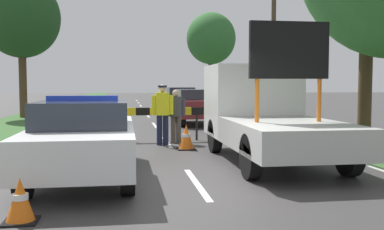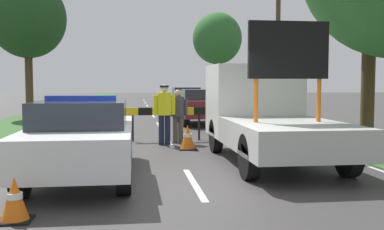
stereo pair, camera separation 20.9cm
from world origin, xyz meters
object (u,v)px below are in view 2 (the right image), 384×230
at_px(roadside_tree_near_right, 217,39).
at_px(queued_car_wagon_maroon, 200,106).
at_px(pedestrian_civilian, 178,112).
at_px(roadside_tree_near_left, 28,19).
at_px(road_barrier, 166,114).
at_px(queued_car_suv_grey, 186,100).
at_px(work_truck, 264,112).
at_px(police_officer, 164,109).
at_px(traffic_cone_centre_front, 188,137).
at_px(utility_pole, 278,50).
at_px(police_car, 83,137).
at_px(traffic_cone_near_police, 15,199).

bearing_deg(roadside_tree_near_right, queued_car_wagon_maroon, -104.00).
relative_size(pedestrian_civilian, roadside_tree_near_left, 0.22).
height_order(road_barrier, queued_car_suv_grey, queued_car_suv_grey).
relative_size(work_truck, pedestrian_civilian, 3.35).
bearing_deg(work_truck, police_officer, -50.46).
xyz_separation_m(traffic_cone_centre_front, roadside_tree_near_left, (-7.06, 12.74, 4.95)).
xyz_separation_m(roadside_tree_near_left, utility_pole, (11.72, -6.36, -2.03)).
xyz_separation_m(roadside_tree_near_right, utility_pole, (0.05, -13.83, -1.84)).
relative_size(traffic_cone_centre_front, roadside_tree_near_left, 0.09).
bearing_deg(pedestrian_civilian, police_car, -110.94).
relative_size(pedestrian_civilian, utility_pole, 0.26).
distance_m(pedestrian_civilian, utility_pole, 7.27).
relative_size(queued_car_wagon_maroon, utility_pole, 0.63).
bearing_deg(roadside_tree_near_right, utility_pole, -89.78).
height_order(traffic_cone_centre_front, queued_car_wagon_maroon, queued_car_wagon_maroon).
xyz_separation_m(pedestrian_civilian, traffic_cone_centre_front, (0.13, -1.41, -0.63)).
height_order(pedestrian_civilian, traffic_cone_near_police, pedestrian_civilian).
relative_size(roadside_tree_near_left, utility_pole, 1.18).
height_order(pedestrian_civilian, traffic_cone_centre_front, pedestrian_civilian).
distance_m(queued_car_suv_grey, roadside_tree_near_right, 7.64).
relative_size(police_officer, traffic_cone_centre_front, 2.60).
relative_size(traffic_cone_near_police, utility_pole, 0.10).
relative_size(traffic_cone_near_police, roadside_tree_near_left, 0.08).
height_order(police_officer, traffic_cone_near_police, police_officer).
height_order(work_truck, police_officer, work_truck).
height_order(police_car, police_officer, police_officer).
height_order(police_car, utility_pole, utility_pole).
relative_size(roadside_tree_near_left, roadside_tree_near_right, 1.06).
height_order(roadside_tree_near_right, utility_pole, roadside_tree_near_right).
xyz_separation_m(work_truck, pedestrian_civilian, (-1.83, 3.07, -0.17)).
distance_m(queued_car_wagon_maroon, roadside_tree_near_left, 10.89).
relative_size(police_car, road_barrier, 1.85).
bearing_deg(roadside_tree_near_right, police_officer, -105.12).
xyz_separation_m(road_barrier, roadside_tree_near_left, (-6.60, 10.75, 4.41)).
relative_size(police_car, traffic_cone_centre_front, 7.11).
distance_m(work_truck, roadside_tree_near_left, 17.36).
bearing_deg(pedestrian_civilian, roadside_tree_near_left, 126.34).
xyz_separation_m(pedestrian_civilian, utility_pole, (4.79, 4.96, 2.29)).
bearing_deg(police_officer, pedestrian_civilian, -142.75).
bearing_deg(work_truck, roadside_tree_near_left, -59.55).
bearing_deg(pedestrian_civilian, traffic_cone_near_police, -106.19).
distance_m(queued_car_suv_grey, utility_pole, 9.10).
bearing_deg(roadside_tree_near_right, work_truck, -97.58).
relative_size(work_truck, roadside_tree_near_right, 0.79).
distance_m(police_officer, roadside_tree_near_right, 20.28).
bearing_deg(road_barrier, police_officer, -99.47).
bearing_deg(roadside_tree_near_right, traffic_cone_centre_front, -102.85).
height_order(work_truck, traffic_cone_centre_front, work_truck).
relative_size(road_barrier, traffic_cone_near_police, 4.41).
bearing_deg(roadside_tree_near_left, traffic_cone_centre_front, -61.02).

